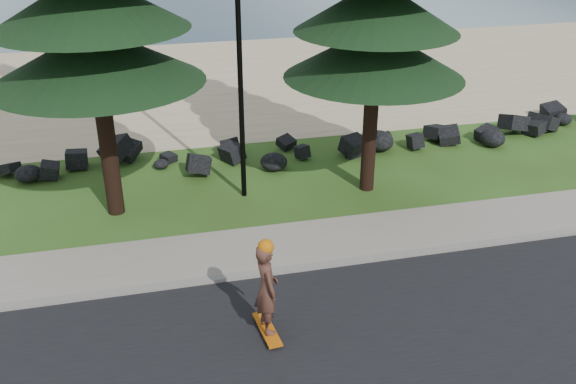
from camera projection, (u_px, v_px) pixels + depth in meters
name	position (u px, v px, depth m)	size (l,w,h in m)	color
ground	(268.00, 253.00, 15.29)	(160.00, 160.00, 0.00)	#2F4816
road	(320.00, 383.00, 11.36)	(160.00, 7.00, 0.02)	black
kerb	(276.00, 272.00, 14.48)	(160.00, 0.20, 0.10)	gray
sidewalk	(266.00, 247.00, 15.45)	(160.00, 2.00, 0.08)	gray
beach_sand	(199.00, 83.00, 27.93)	(160.00, 15.00, 0.01)	tan
seawall_boulders	(231.00, 162.00, 20.17)	(60.00, 2.40, 1.10)	black
lamp_post	(239.00, 49.00, 16.25)	(0.25, 0.14, 8.14)	black
skateboarder	(267.00, 289.00, 12.13)	(0.52, 1.16, 2.11)	#C65E0B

